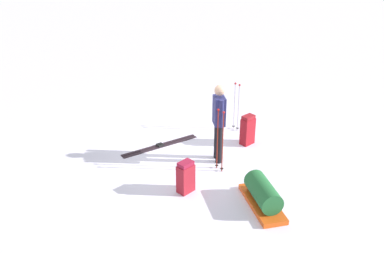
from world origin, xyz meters
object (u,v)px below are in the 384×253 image
Objects in this scene: skier_standing at (219,119)px; ski_poles_planted_far at (237,104)px; ski_pair_near at (160,146)px; backpack_large_dark at (248,130)px; gear_sled at (263,195)px; ski_poles_planted_near at (220,137)px; backpack_bright at (186,177)px.

skier_standing is 1.41× the size of ski_poles_planted_far.
ski_pair_near is at bearing -84.42° from ski_poles_planted_far.
gear_sled is (2.24, -0.88, -0.12)m from backpack_large_dark.
ski_poles_planted_near is at bearing -171.76° from gear_sled.
gear_sled is at bearing 20.24° from ski_pair_near.
ski_poles_planted_far is (-1.62, 1.17, -0.06)m from ski_poles_planted_near.
ski_poles_planted_far is (-2.11, 2.09, 0.36)m from backpack_bright.
backpack_bright reaches higher than gear_sled.
gear_sled is at bearing 50.89° from backpack_bright.
backpack_bright is 0.48× the size of ski_poles_planted_near.
backpack_bright is 3.00m from ski_poles_planted_far.
ski_poles_planted_near reaches higher than ski_pair_near.
ski_poles_planted_near is at bearing 30.57° from ski_pair_near.
ski_poles_planted_far is at bearing 135.29° from backpack_bright.
skier_standing is 2.40× the size of backpack_large_dark.
backpack_bright is 0.53× the size of ski_poles_planted_far.
skier_standing reaches higher than ski_poles_planted_far.
skier_standing reaches higher than backpack_bright.
ski_poles_planted_far is at bearing 95.58° from ski_pair_near.
skier_standing is 1.71m from ski_pair_near.
ski_poles_planted_far is (-0.20, 2.01, 0.66)m from ski_pair_near.
backpack_large_dark is 1.11× the size of backpack_bright.
skier_standing is 1.31× the size of gear_sled.
backpack_large_dark is at bearing 72.83° from ski_pair_near.
ski_poles_planted_far is 0.93× the size of gear_sled.
skier_standing is at bearing -40.00° from ski_poles_planted_far.
ski_pair_near is 1.45× the size of gear_sled.
backpack_large_dark is 2.40m from gear_sled.
ski_poles_planted_near is (0.38, -0.14, -0.21)m from skier_standing.
ski_poles_planted_near is 1.03× the size of gear_sled.
skier_standing is at bearing 129.75° from backpack_bright.
skier_standing is 1.21m from backpack_large_dark.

